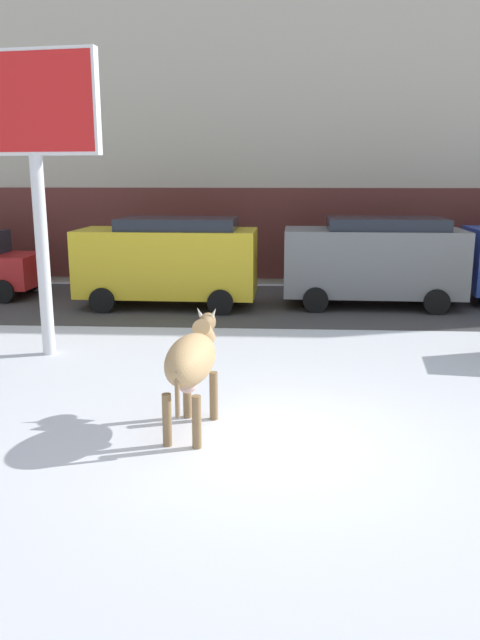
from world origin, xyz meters
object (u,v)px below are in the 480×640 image
at_px(billboard, 33,122).
at_px(car_yellow_van, 168,259).
at_px(cow_tan, 192,360).
at_px(car_grey_van, 374,259).
at_px(pedestrian_near_billboard, 91,255).

relative_size(billboard, car_yellow_van, 1.20).
bearing_deg(cow_tan, billboard, 132.76).
bearing_deg(car_grey_van, pedestrian_near_billboard, 158.21).
height_order(cow_tan, car_grey_van, car_grey_van).
relative_size(car_yellow_van, pedestrian_near_billboard, 2.69).
distance_m(car_yellow_van, pedestrian_near_billboard, 4.91).
bearing_deg(cow_tan, car_grey_van, 66.70).
relative_size(car_grey_van, pedestrian_near_billboard, 2.69).
height_order(cow_tan, billboard, billboard).
height_order(billboard, pedestrian_near_billboard, billboard).
height_order(car_yellow_van, car_grey_van, same).
distance_m(cow_tan, car_grey_van, 9.29).
relative_size(cow_tan, billboard, 0.35).
bearing_deg(billboard, cow_tan, -47.24).
xyz_separation_m(cow_tan, pedestrian_near_billboard, (-4.83, 11.93, -0.11)).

